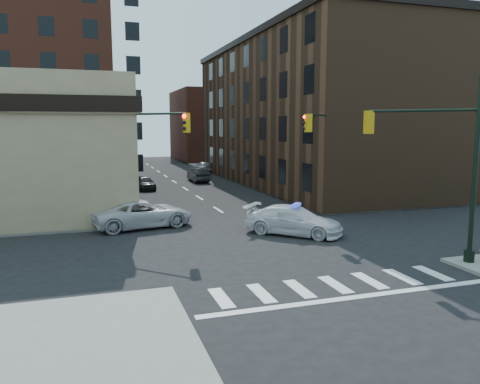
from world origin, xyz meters
TOP-DOWN VIEW (x-y plane):
  - ground at (0.00, 0.00)m, footprint 140.00×140.00m
  - sidewalk_ne at (23.00, 32.75)m, footprint 34.00×54.50m
  - commercial_row_ne at (13.00, 22.50)m, footprint 14.00×34.00m
  - filler_nw at (-16.00, 62.00)m, footprint 20.00×18.00m
  - filler_ne at (14.00, 58.00)m, footprint 16.00×16.00m
  - signal_pole_se at (6.04, -5.52)m, footprint 5.40×5.27m
  - signal_pole_nw at (-5.85, 5.34)m, footprint 3.58×3.67m
  - signal_pole_ne at (5.84, 5.35)m, footprint 3.67×3.58m
  - tree_ne_near at (7.50, 26.00)m, footprint 3.00×3.00m
  - tree_ne_far at (7.50, 34.00)m, footprint 3.00×3.00m
  - police_car at (1.97, 1.35)m, footprint 5.48×5.33m
  - pickup at (-5.80, 5.80)m, footprint 6.30×3.80m
  - parked_car_wnear at (-3.79, 22.55)m, footprint 2.01×4.00m
  - parked_car_wfar at (-5.50, 27.63)m, footprint 1.86×4.99m
  - parked_car_wdeep at (-4.58, 43.49)m, footprint 2.37×5.13m
  - parked_car_enear at (2.50, 27.27)m, footprint 1.66×4.59m
  - parked_car_efar at (5.50, 37.13)m, footprint 1.95×4.39m
  - pedestrian_a at (-7.13, 6.00)m, footprint 0.73×0.61m
  - pedestrian_b at (-11.40, 6.00)m, footprint 1.14×1.06m
  - pedestrian_c at (-12.78, 9.65)m, footprint 0.98×0.52m
  - barrel_road at (2.67, 3.28)m, footprint 0.72×0.72m
  - barrel_bank at (-5.50, 6.26)m, footprint 0.78×0.78m
  - barricade_nw_a at (-9.29, 7.73)m, footprint 1.25×0.79m
  - barricade_nw_b at (-10.74, 8.00)m, footprint 1.42×0.84m

SIDE VIEW (x-z plane):
  - ground at x=0.00m, z-range 0.00..0.00m
  - sidewalk_ne at x=23.00m, z-range 0.00..0.15m
  - barrel_road at x=2.67m, z-range 0.00..0.97m
  - barrel_bank at x=-5.50m, z-range 0.00..1.11m
  - barricade_nw_a at x=-9.29m, z-range 0.15..1.02m
  - barricade_nw_b at x=-10.74m, z-range 0.15..1.16m
  - parked_car_wnear at x=-3.79m, z-range 0.00..1.31m
  - parked_car_wdeep at x=-4.58m, z-range 0.00..1.45m
  - parked_car_efar at x=5.50m, z-range 0.00..1.47m
  - parked_car_enear at x=2.50m, z-range 0.00..1.51m
  - police_car at x=1.97m, z-range 0.00..1.58m
  - parked_car_wfar at x=-5.50m, z-range 0.00..1.63m
  - pickup at x=-5.80m, z-range 0.00..1.64m
  - pedestrian_c at x=-12.78m, z-range 0.15..1.74m
  - pedestrian_a at x=-7.13m, z-range 0.15..1.86m
  - pedestrian_b at x=-11.40m, z-range 0.15..2.02m
  - tree_ne_near at x=7.50m, z-range 1.06..5.91m
  - tree_ne_far at x=7.50m, z-range 1.06..5.91m
  - signal_pole_nw at x=-5.85m, z-range 0.34..8.34m
  - signal_pole_ne at x=5.84m, z-range 0.34..8.34m
  - signal_pole_se at x=6.04m, z-range 0.61..8.61m
  - filler_ne at x=14.00m, z-range 0.00..12.00m
  - commercial_row_ne at x=13.00m, z-range 0.00..14.00m
  - filler_nw at x=-16.00m, z-range 0.00..16.00m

